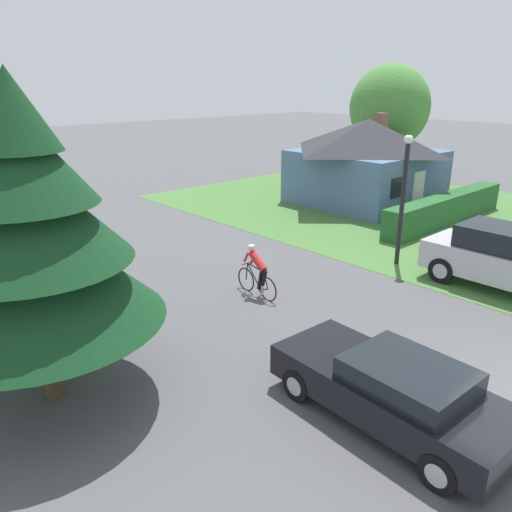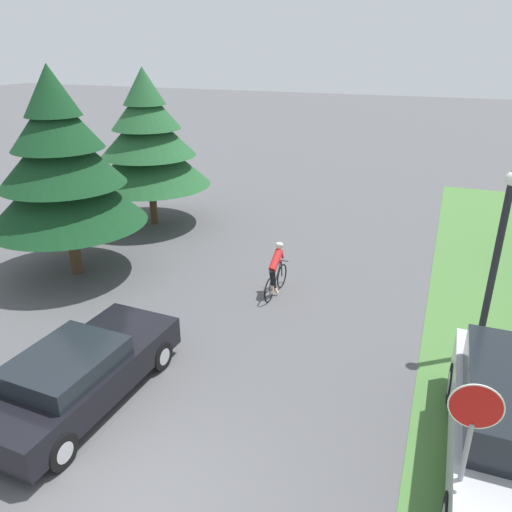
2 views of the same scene
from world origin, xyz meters
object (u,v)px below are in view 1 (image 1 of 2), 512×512
Objects in this scene: parked_suv_right at (512,260)px; sedan_left_lane at (392,390)px; conifer_tall_near at (29,231)px; deciduous_tree_right at (389,107)px; cottage_house at (367,160)px; street_lamp at (403,191)px; cyclist at (257,272)px.

sedan_left_lane is at bearing 97.56° from parked_suv_right.
conifer_tall_near is 25.73m from deciduous_tree_right.
cottage_house is 1.49× the size of sedan_left_lane.
conifer_tall_near is (-4.28, 5.06, 2.77)m from sedan_left_lane.
deciduous_tree_right is at bearing 35.51° from street_lamp.
deciduous_tree_right reaches higher than cottage_house.
cottage_house is 18.22m from sedan_left_lane.
deciduous_tree_right is at bearing -53.59° from sedan_left_lane.
sedan_left_lane is 0.73× the size of conifer_tall_near.
street_lamp is 15.42m from deciduous_tree_right.
cyclist is at bearing -156.96° from deciduous_tree_right.
street_lamp reaches higher than cyclist.
sedan_left_lane is at bearing -148.33° from street_lamp.
cyclist is 19.79m from deciduous_tree_right.
sedan_left_lane is 6.30m from cyclist.
sedan_left_lane is 24.44m from deciduous_tree_right.
parked_suv_right reaches higher than cyclist.
parked_suv_right is 0.80× the size of conifer_tall_near.
cottage_house is 3.96× the size of cyclist.
cottage_house is 0.98× the size of deciduous_tree_right.
sedan_left_lane is at bearing -142.21° from cottage_house.
sedan_left_lane is 1.03× the size of street_lamp.
conifer_tall_near reaches higher than sedan_left_lane.
cyclist is at bearing -157.15° from cottage_house.
cottage_house is 19.69m from conifer_tall_near.
street_lamp is at bearing -2.00° from conifer_tall_near.
parked_suv_right is 13.08m from conifer_tall_near.
sedan_left_lane is at bearing -49.76° from conifer_tall_near.
parked_suv_right is 3.94m from street_lamp.
street_lamp is at bearing 6.19° from parked_suv_right.
deciduous_tree_right reaches higher than parked_suv_right.
parked_suv_right is 17.71m from deciduous_tree_right.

